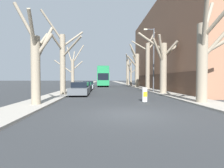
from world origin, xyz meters
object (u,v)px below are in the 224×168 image
object	(u,v)px
street_tree_left_0	(36,63)
street_tree_right_3	(136,68)
street_tree_left_2	(73,71)
parked_car_1	(85,87)
street_tree_right_5	(128,71)
street_tree_right_2	(148,63)
lamp_post	(153,57)
street_tree_right_4	(131,75)
parked_car_2	(88,85)
traffic_bollard	(145,95)
street_tree_left_1	(63,60)
parked_car_0	(80,89)
double_decker_bus	(103,75)
street_tree_right_0	(205,55)
street_tree_right_1	(163,64)

from	to	relation	value
street_tree_left_0	street_tree_right_3	world-z (taller)	street_tree_right_3
street_tree_left_2	parked_car_1	world-z (taller)	street_tree_left_2
street_tree_right_5	street_tree_right_2	bearing A→B (deg)	-89.97
parked_car_1	lamp_post	bearing A→B (deg)	-13.66
street_tree_right_4	parked_car_2	bearing A→B (deg)	-126.41
parked_car_1	traffic_bollard	size ratio (longest dim) A/B	3.69
street_tree_left_1	parked_car_1	world-z (taller)	street_tree_left_1
parked_car_0	parked_car_1	world-z (taller)	parked_car_0
traffic_bollard	lamp_post	bearing A→B (deg)	70.02
street_tree_left_2	double_decker_bus	size ratio (longest dim) A/B	0.64
street_tree_left_0	parked_car_0	world-z (taller)	street_tree_left_0
street_tree_left_0	parked_car_0	xyz separation A→B (m)	(1.92, 7.18, -2.16)
street_tree_left_0	lamp_post	size ratio (longest dim) A/B	0.79
street_tree_left_0	double_decker_bus	size ratio (longest dim) A/B	0.60
street_tree_left_0	street_tree_left_1	world-z (taller)	street_tree_left_1
street_tree_left_2	traffic_bollard	size ratio (longest dim) A/B	6.41
street_tree_right_0	double_decker_bus	world-z (taller)	street_tree_right_0
parked_car_0	traffic_bollard	xyz separation A→B (m)	(5.72, -5.42, -0.13)
street_tree_left_1	street_tree_left_2	bearing A→B (deg)	91.94
street_tree_right_1	street_tree_right_4	world-z (taller)	street_tree_right_1
parked_car_0	lamp_post	bearing A→B (deg)	21.08
street_tree_right_2	street_tree_right_5	xyz separation A→B (m)	(-0.01, 21.88, -0.24)
street_tree_right_5	parked_car_0	distance (m)	32.51
street_tree_left_0	street_tree_right_4	size ratio (longest dim) A/B	1.06
street_tree_right_1	parked_car_2	bearing A→B (deg)	133.40
lamp_post	traffic_bollard	world-z (taller)	lamp_post
street_tree_left_1	street_tree_right_3	xyz separation A→B (m)	(11.16, 16.13, 0.23)
street_tree_right_5	parked_car_1	world-z (taller)	street_tree_right_5
street_tree_left_2	street_tree_right_0	xyz separation A→B (m)	(11.73, -14.78, 0.43)
street_tree_right_3	street_tree_right_2	bearing A→B (deg)	-87.00
street_tree_left_0	street_tree_right_4	xyz separation A→B (m)	(11.36, 31.12, -0.07)
street_tree_right_3	double_decker_bus	bearing A→B (deg)	137.27
street_tree_right_2	street_tree_right_1	bearing A→B (deg)	-91.70
street_tree_left_0	street_tree_right_3	bearing A→B (deg)	64.58
street_tree_left_0	traffic_bollard	distance (m)	8.17
street_tree_right_1	street_tree_right_5	world-z (taller)	street_tree_right_5
parked_car_1	parked_car_2	size ratio (longest dim) A/B	0.99
street_tree_right_3	traffic_bollard	xyz separation A→B (m)	(-3.58, -21.86, -3.50)
street_tree_right_1	parked_car_1	size ratio (longest dim) A/B	1.77
street_tree_right_4	parked_car_1	distance (m)	20.72
street_tree_left_1	street_tree_right_0	distance (m)	13.57
street_tree_right_5	street_tree_right_3	bearing A→B (deg)	-91.51
parked_car_1	street_tree_right_1	bearing A→B (deg)	-25.38
street_tree_right_3	double_decker_bus	xyz separation A→B (m)	(-6.73, 6.22, -1.49)
parked_car_0	street_tree_right_4	bearing A→B (deg)	68.48
street_tree_left_2	lamp_post	size ratio (longest dim) A/B	0.84
street_tree_left_2	street_tree_right_5	distance (m)	25.86
street_tree_left_2	street_tree_right_0	distance (m)	18.87
street_tree_left_0	street_tree_right_3	distance (m)	26.18
street_tree_right_3	traffic_bollard	world-z (taller)	street_tree_right_3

